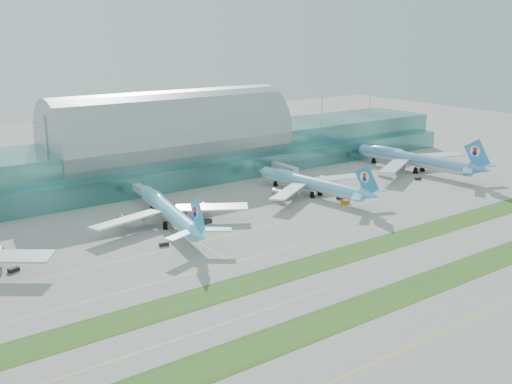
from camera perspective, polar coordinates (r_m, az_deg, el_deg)
ground at (r=190.22m, az=9.60°, el=-6.33°), size 700.00×700.00×0.00m
terminal at (r=288.01m, az=-8.46°, el=4.29°), size 340.00×69.10×36.00m
grass_strip_near at (r=173.22m, az=16.14°, el=-9.03°), size 420.00×12.00×0.08m
grass_strip_far at (r=191.51m, az=9.18°, el=-6.14°), size 420.00×12.00×0.08m
taxiline_a at (r=162.97m, az=21.66°, el=-11.22°), size 420.00×0.35×0.01m
taxiline_b at (r=181.38m, az=12.70°, el=-7.63°), size 420.00×0.35×0.01m
taxiline_c at (r=202.43m, az=6.03°, el=-4.80°), size 420.00×0.35×0.01m
taxiline_d at (r=218.45m, az=2.26°, el=-3.15°), size 420.00×0.35×0.01m
airliner_b at (r=217.29m, az=-8.75°, el=-1.78°), size 61.12×69.96×19.28m
airliner_c at (r=255.43m, az=5.39°, el=0.98°), size 59.70×68.44×18.89m
airliner_d at (r=308.98m, az=15.35°, el=3.27°), size 70.00×79.90×21.99m
gse_b at (r=190.86m, az=-23.08°, el=-7.15°), size 3.64×2.67×1.29m
gse_c at (r=198.43m, az=-9.19°, el=-5.14°), size 3.53×2.18×1.39m
gse_d at (r=219.05m, az=-4.97°, el=-2.93°), size 4.11×2.77×1.61m
gse_e at (r=246.04m, az=8.90°, el=-0.97°), size 3.96×1.75×1.39m
gse_f at (r=252.28m, az=8.42°, el=-0.48°), size 3.78×2.74×1.76m
gse_g at (r=293.23m, az=15.90°, el=1.33°), size 3.96×2.61×1.30m
gse_h at (r=315.62m, az=20.65°, el=1.94°), size 3.89×2.39×1.46m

